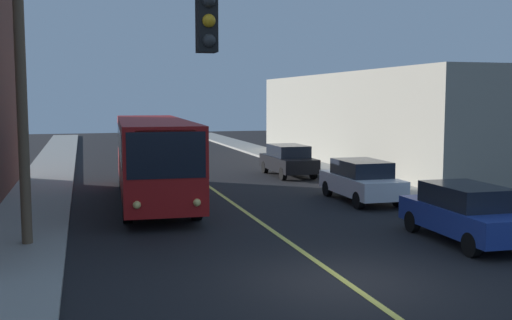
# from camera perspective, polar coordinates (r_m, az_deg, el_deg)

# --- Properties ---
(ground_plane) EXTENTS (120.00, 120.00, 0.00)m
(ground_plane) POSITION_cam_1_polar(r_m,az_deg,el_deg) (13.76, 8.37, -11.27)
(ground_plane) COLOR black
(sidewalk_left) EXTENTS (2.50, 90.00, 0.15)m
(sidewalk_left) POSITION_cam_1_polar(r_m,az_deg,el_deg) (22.38, -20.36, -4.71)
(sidewalk_left) COLOR gray
(sidewalk_left) RESTS_ON ground
(sidewalk_right) EXTENTS (2.50, 90.00, 0.15)m
(sidewalk_right) POSITION_cam_1_polar(r_m,az_deg,el_deg) (25.69, 13.93, -3.19)
(sidewalk_right) COLOR gray
(sidewalk_right) RESTS_ON ground
(lane_stripe_center) EXTENTS (0.16, 60.00, 0.01)m
(lane_stripe_center) POSITION_cam_1_polar(r_m,az_deg,el_deg) (27.80, -4.49, -2.49)
(lane_stripe_center) COLOR #D8CC4C
(lane_stripe_center) RESTS_ON ground
(building_right_warehouse) EXTENTS (12.00, 24.48, 5.48)m
(building_right_warehouse) POSITION_cam_1_polar(r_m,az_deg,el_deg) (38.99, 14.84, 3.77)
(building_right_warehouse) COLOR gray
(building_right_warehouse) RESTS_ON ground
(city_bus) EXTENTS (3.07, 12.24, 3.20)m
(city_bus) POSITION_cam_1_polar(r_m,az_deg,el_deg) (24.07, -9.70, 0.49)
(city_bus) COLOR maroon
(city_bus) RESTS_ON ground
(parked_car_blue) EXTENTS (1.91, 4.44, 1.62)m
(parked_car_blue) POSITION_cam_1_polar(r_m,az_deg,el_deg) (18.00, 19.18, -4.70)
(parked_car_blue) COLOR navy
(parked_car_blue) RESTS_ON ground
(parked_car_white) EXTENTS (1.86, 4.42, 1.62)m
(parked_car_white) POSITION_cam_1_polar(r_m,az_deg,el_deg) (24.00, 9.91, -1.88)
(parked_car_white) COLOR silver
(parked_car_white) RESTS_ON ground
(parked_car_black) EXTENTS (1.85, 4.41, 1.62)m
(parked_car_black) POSITION_cam_1_polar(r_m,az_deg,el_deg) (31.39, 3.06, 0.01)
(parked_car_black) COLOR black
(parked_car_black) RESTS_ON ground
(utility_pole_near) EXTENTS (2.40, 0.28, 11.28)m
(utility_pole_near) POSITION_cam_1_polar(r_m,az_deg,el_deg) (17.23, -21.54, 13.03)
(utility_pole_near) COLOR brown
(utility_pole_near) RESTS_ON sidewalk_left
(traffic_signal_left_corner) EXTENTS (3.75, 0.48, 6.00)m
(traffic_signal_left_corner) POSITION_cam_1_polar(r_m,az_deg,el_deg) (10.03, -15.76, 7.15)
(traffic_signal_left_corner) COLOR #2D2D33
(traffic_signal_left_corner) RESTS_ON sidewalk_left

